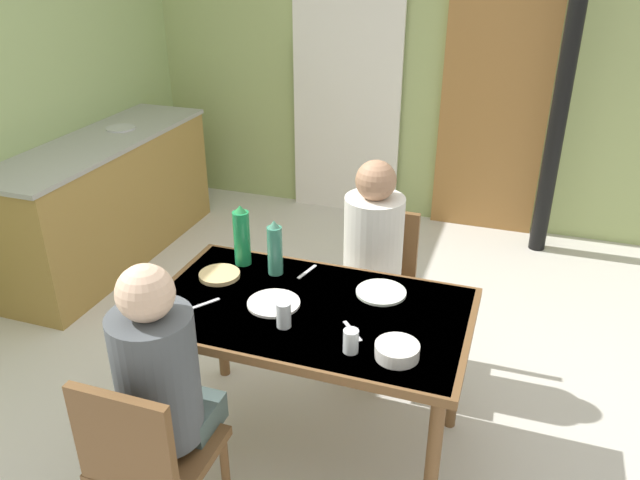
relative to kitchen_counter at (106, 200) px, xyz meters
name	(u,v)px	position (x,y,z in m)	size (l,w,h in m)	color
ground_plane	(271,401)	(1.75, -1.13, -0.45)	(6.86, 6.86, 0.00)	beige
wall_back	(396,55)	(1.75, 1.51, 0.87)	(4.36, 0.10, 2.64)	#A0B16C
door_wooden	(494,106)	(2.54, 1.43, 0.55)	(0.80, 0.05, 2.00)	#9F6C36
stove_pipe_column	(566,75)	(3.00, 1.16, 0.87)	(0.12, 0.12, 2.64)	black
curtain_panel	(347,81)	(1.38, 1.41, 0.66)	(0.90, 0.03, 2.22)	white
kitchen_counter	(106,200)	(0.00, 0.00, 0.00)	(0.61, 1.94, 0.91)	olive
dining_table	(309,323)	(2.04, -1.32, 0.22)	(1.37, 0.80, 0.76)	brown
chair_near_diner	(148,458)	(1.69, -2.08, 0.05)	(0.40, 0.40, 0.87)	brown
chair_far_diner	(377,280)	(2.16, -0.57, 0.05)	(0.40, 0.40, 0.87)	brown
person_near_diner	(159,372)	(1.69, -1.94, 0.33)	(0.30, 0.37, 0.77)	#475A57
person_far_diner	(373,244)	(2.16, -0.71, 0.33)	(0.30, 0.37, 0.77)	silver
water_bottle_green_near	(242,237)	(1.60, -1.06, 0.45)	(0.08, 0.08, 0.30)	#1D8549
water_bottle_green_far	(275,249)	(1.79, -1.09, 0.43)	(0.07, 0.07, 0.27)	#3B866B
serving_bowl_center	(397,351)	(2.47, -1.54, 0.33)	(0.17, 0.17, 0.06)	silver
dinner_plate_near_left	(381,292)	(2.30, -1.11, 0.31)	(0.22, 0.22, 0.01)	white
dinner_plate_near_right	(274,303)	(1.89, -1.35, 0.31)	(0.23, 0.23, 0.01)	white
drinking_glass_by_near_diner	(351,341)	(2.29, -1.57, 0.35)	(0.06, 0.06, 0.10)	silver
drinking_glass_by_far_diner	(284,315)	(1.99, -1.49, 0.36)	(0.06, 0.06, 0.11)	silver
bread_plate_sliced	(220,275)	(1.56, -1.21, 0.32)	(0.19, 0.19, 0.02)	#DBB77A
cutlery_knife_near	(352,331)	(2.26, -1.44, 0.31)	(0.15, 0.02, 0.00)	silver
cutlery_fork_near	(204,304)	(1.60, -1.45, 0.31)	(0.15, 0.02, 0.00)	silver
cutlery_knife_far	(307,272)	(1.93, -1.04, 0.31)	(0.15, 0.02, 0.00)	silver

